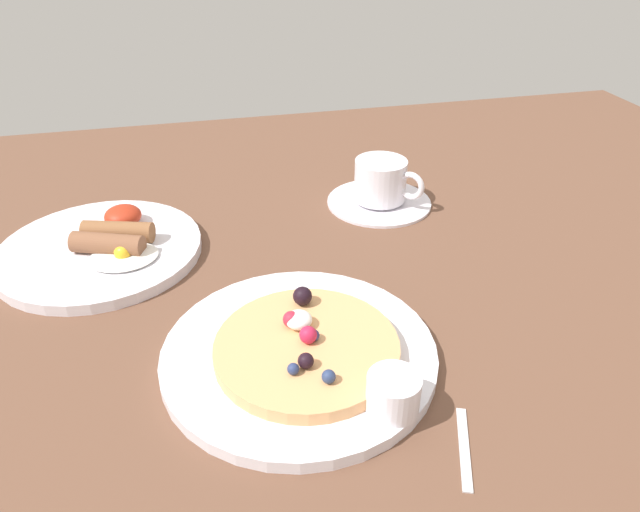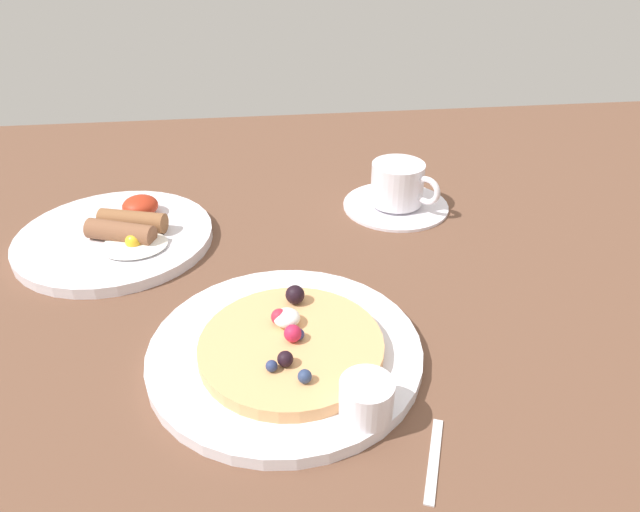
% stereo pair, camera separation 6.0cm
% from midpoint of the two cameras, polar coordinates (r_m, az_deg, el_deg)
% --- Properties ---
extents(ground_plane, '(1.61, 1.23, 0.03)m').
position_cam_midpoint_polar(ground_plane, '(0.64, 1.45, -5.69)').
color(ground_plane, brown).
extents(pancake_plate, '(0.26, 0.26, 0.01)m').
position_cam_midpoint_polar(pancake_plate, '(0.56, -0.31, -9.48)').
color(pancake_plate, white).
rests_on(pancake_plate, ground_plane).
extents(pancake_with_berries, '(0.17, 0.17, 0.03)m').
position_cam_midpoint_polar(pancake_with_berries, '(0.54, 0.36, -8.88)').
color(pancake_with_berries, '#E3A368').
rests_on(pancake_with_berries, pancake_plate).
extents(syrup_ramekin, '(0.04, 0.04, 0.03)m').
position_cam_midpoint_polar(syrup_ramekin, '(0.48, 8.26, -13.80)').
color(syrup_ramekin, white).
rests_on(syrup_ramekin, pancake_plate).
extents(breakfast_plate, '(0.24, 0.24, 0.01)m').
position_cam_midpoint_polar(breakfast_plate, '(0.76, -17.42, 1.64)').
color(breakfast_plate, white).
rests_on(breakfast_plate, ground_plane).
extents(fried_breakfast, '(0.10, 0.14, 0.03)m').
position_cam_midpoint_polar(fried_breakfast, '(0.75, -15.87, 2.98)').
color(fried_breakfast, brown).
rests_on(fried_breakfast, breakfast_plate).
extents(coffee_saucer, '(0.15, 0.15, 0.01)m').
position_cam_midpoint_polar(coffee_saucer, '(0.82, 9.56, 4.98)').
color(coffee_saucer, white).
rests_on(coffee_saucer, ground_plane).
extents(coffee_cup, '(0.08, 0.09, 0.06)m').
position_cam_midpoint_polar(coffee_cup, '(0.81, 9.88, 7.06)').
color(coffee_cup, white).
rests_on(coffee_cup, coffee_saucer).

